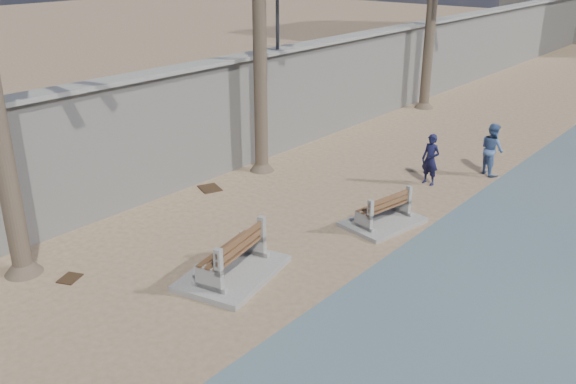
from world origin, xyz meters
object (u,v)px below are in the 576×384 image
Objects in this scene: bench_far at (383,211)px; person_b at (492,146)px; bench_near at (232,258)px; person_a at (431,156)px.

person_b reaches higher than bench_far.
bench_near is 4.61m from bench_far.
bench_near is 10.12m from person_b.
bench_far is at bearing 75.80° from bench_near.
bench_near is 1.48× the size of person_b.
bench_far is at bearing 118.53° from person_b.
person_a reaches higher than bench_near.
person_b reaches higher than person_a.
bench_near is 1.52× the size of person_a.
bench_near is 7.95m from person_a.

